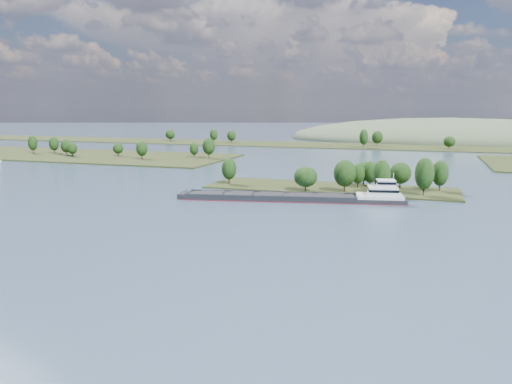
% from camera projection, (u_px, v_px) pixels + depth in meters
% --- Properties ---
extents(ground, '(1800.00, 1800.00, 0.00)m').
position_uv_depth(ground, '(293.00, 220.00, 146.51)').
color(ground, '#334858').
rests_on(ground, ground).
extents(tree_island, '(100.00, 31.50, 15.30)m').
position_uv_depth(tree_island, '(348.00, 180.00, 198.13)').
color(tree_island, '#242C13').
rests_on(tree_island, ground).
extents(left_bank, '(300.00, 80.00, 14.27)m').
position_uv_depth(left_bank, '(26.00, 153.00, 348.63)').
color(left_bank, '#242C13').
rests_on(left_bank, ground).
extents(back_shoreline, '(900.00, 60.00, 15.85)m').
position_uv_depth(back_shoreline, '(386.00, 146.00, 405.68)').
color(back_shoreline, '#242C13').
rests_on(back_shoreline, ground).
extents(hill_west, '(320.00, 160.00, 44.00)m').
position_uv_depth(hill_west, '(450.00, 141.00, 482.82)').
color(hill_west, '#435138').
rests_on(hill_west, ground).
extents(cargo_barge, '(80.82, 24.71, 10.88)m').
position_uv_depth(cargo_barge, '(306.00, 197.00, 177.12)').
color(cargo_barge, black).
rests_on(cargo_barge, ground).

